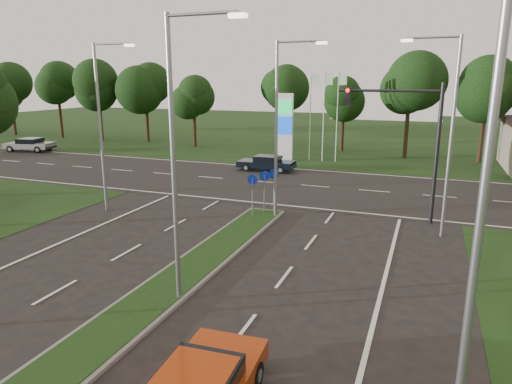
% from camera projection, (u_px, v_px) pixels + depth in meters
% --- Properties ---
extents(verge_far, '(160.00, 50.00, 0.02)m').
position_uv_depth(verge_far, '(364.00, 136.00, 59.85)').
color(verge_far, black).
rests_on(verge_far, ground).
extents(cross_road, '(160.00, 12.00, 0.02)m').
position_uv_depth(cross_road, '(301.00, 185.00, 31.73)').
color(cross_road, black).
rests_on(cross_road, ground).
extents(median_kerb, '(2.00, 26.00, 0.12)m').
position_uv_depth(median_kerb, '(122.00, 324.00, 13.57)').
color(median_kerb, slate).
rests_on(median_kerb, ground).
extents(streetlight_median_near, '(2.53, 0.22, 9.00)m').
position_uv_depth(streetlight_median_near, '(179.00, 149.00, 13.84)').
color(streetlight_median_near, gray).
rests_on(streetlight_median_near, ground).
extents(streetlight_median_far, '(2.53, 0.22, 9.00)m').
position_uv_depth(streetlight_median_far, '(280.00, 122.00, 22.91)').
color(streetlight_median_far, gray).
rests_on(streetlight_median_far, ground).
extents(streetlight_left_far, '(2.53, 0.22, 9.00)m').
position_uv_depth(streetlight_left_far, '(103.00, 119.00, 24.32)').
color(streetlight_left_far, gray).
rests_on(streetlight_left_far, ground).
extents(streetlight_right_far, '(2.53, 0.22, 9.00)m').
position_uv_depth(streetlight_right_far, '(447.00, 127.00, 20.21)').
color(streetlight_right_far, gray).
rests_on(streetlight_right_far, ground).
extents(streetlight_right_near, '(2.53, 0.22, 9.00)m').
position_uv_depth(streetlight_right_near, '(468.00, 207.00, 7.51)').
color(streetlight_right_near, gray).
rests_on(streetlight_right_near, ground).
extents(traffic_signal, '(5.10, 0.42, 7.00)m').
position_uv_depth(traffic_signal, '(411.00, 131.00, 22.68)').
color(traffic_signal, black).
rests_on(traffic_signal, ground).
extents(median_signs, '(1.16, 1.76, 2.38)m').
position_uv_depth(median_signs, '(264.00, 184.00, 24.42)').
color(median_signs, gray).
rests_on(median_signs, ground).
extents(gas_pylon, '(5.80, 1.26, 8.00)m').
position_uv_depth(gas_pylon, '(288.00, 125.00, 40.48)').
color(gas_pylon, silver).
rests_on(gas_pylon, ground).
extents(treeline_far, '(6.00, 6.00, 9.90)m').
position_uv_depth(treeline_far, '(347.00, 83.00, 44.51)').
color(treeline_far, black).
rests_on(treeline_far, ground).
extents(navy_sedan, '(4.52, 1.97, 1.23)m').
position_uv_depth(navy_sedan, '(267.00, 163.00, 36.57)').
color(navy_sedan, black).
rests_on(navy_sedan, ground).
extents(far_car_a, '(5.05, 2.98, 1.36)m').
position_uv_depth(far_car_a, '(30.00, 144.00, 46.49)').
color(far_car_a, gray).
rests_on(far_car_a, ground).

